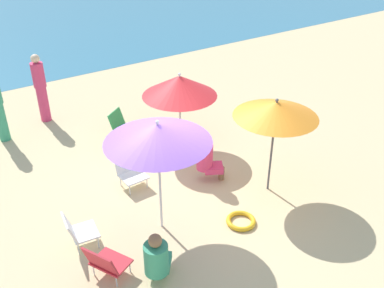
% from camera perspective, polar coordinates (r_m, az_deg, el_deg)
% --- Properties ---
extents(ground_plane, '(40.00, 40.00, 0.00)m').
position_cam_1_polar(ground_plane, '(8.30, -0.71, -6.68)').
color(ground_plane, '#D3BC8C').
extents(sea_water, '(40.00, 16.00, 0.01)m').
position_cam_1_polar(sea_water, '(21.47, -23.80, 14.43)').
color(sea_water, teal).
rests_on(sea_water, ground_plane).
extents(umbrella_purple, '(1.68, 1.68, 2.04)m').
position_cam_1_polar(umbrella_purple, '(6.59, -4.51, 1.43)').
color(umbrella_purple, silver).
rests_on(umbrella_purple, ground_plane).
extents(umbrella_red, '(1.59, 1.59, 1.76)m').
position_cam_1_polar(umbrella_red, '(9.12, -1.64, 7.63)').
color(umbrella_red, silver).
rests_on(umbrella_red, ground_plane).
extents(umbrella_orange, '(1.51, 1.51, 1.90)m').
position_cam_1_polar(umbrella_orange, '(7.73, 10.94, 4.47)').
color(umbrella_orange, '#4C4C51').
rests_on(umbrella_orange, ground_plane).
extents(beach_chair_a, '(0.50, 0.56, 0.58)m').
position_cam_1_polar(beach_chair_a, '(8.49, -8.06, -3.53)').
color(beach_chair_a, white).
rests_on(beach_chair_a, ground_plane).
extents(beach_chair_b, '(0.71, 0.71, 0.70)m').
position_cam_1_polar(beach_chair_b, '(10.01, -9.21, 2.41)').
color(beach_chair_b, '#33934C').
rests_on(beach_chair_b, ground_plane).
extents(beach_chair_c, '(0.53, 0.51, 0.61)m').
position_cam_1_polar(beach_chair_c, '(7.26, -14.73, -10.84)').
color(beach_chair_c, white).
rests_on(beach_chair_c, ground_plane).
extents(beach_chair_d, '(0.68, 0.70, 0.64)m').
position_cam_1_polar(beach_chair_d, '(6.66, -11.22, -14.91)').
color(beach_chair_d, red).
rests_on(beach_chair_d, ground_plane).
extents(person_a, '(0.54, 0.57, 0.89)m').
position_cam_1_polar(person_a, '(6.48, -4.64, -14.63)').
color(person_a, '#389970').
rests_on(person_a, ground_plane).
extents(person_b, '(0.30, 0.30, 1.70)m').
position_cam_1_polar(person_b, '(11.19, -19.20, 6.96)').
color(person_b, '#DB3866').
rests_on(person_b, ground_plane).
extents(person_c, '(0.55, 0.48, 1.01)m').
position_cam_1_polar(person_c, '(8.43, 1.98, -1.79)').
color(person_c, '#DB3866').
rests_on(person_c, ground_plane).
extents(swim_ring, '(0.52, 0.52, 0.08)m').
position_cam_1_polar(swim_ring, '(7.70, 6.41, -9.97)').
color(swim_ring, yellow).
rests_on(swim_ring, ground_plane).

